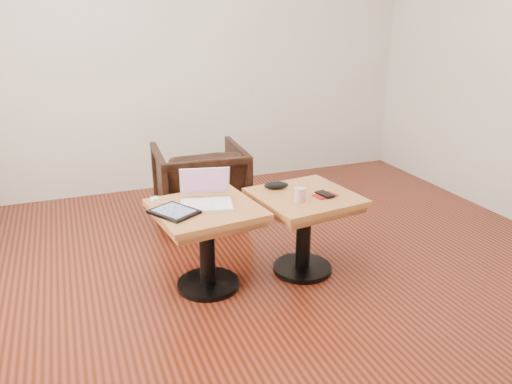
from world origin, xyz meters
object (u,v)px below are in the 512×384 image
object	(u,v)px
side_table_right	(304,214)
striped_cup	(300,195)
side_table_left	(206,227)
laptop	(206,197)
armchair	(200,184)

from	to	relation	value
side_table_right	striped_cup	xyz separation A→B (m)	(-0.09, -0.10, 0.18)
side_table_right	side_table_left	bearing A→B (deg)	169.91
striped_cup	laptop	bearing A→B (deg)	162.27
side_table_right	striped_cup	bearing A→B (deg)	-138.40
side_table_right	armchair	size ratio (longest dim) A/B	0.95
laptop	side_table_left	bearing A→B (deg)	-97.52
side_table_right	laptop	size ratio (longest dim) A/B	1.87
striped_cup	armchair	distance (m)	1.24
side_table_right	laptop	world-z (taller)	laptop
laptop	striped_cup	world-z (taller)	laptop
side_table_left	armchair	world-z (taller)	armchair
side_table_left	side_table_right	distance (m)	0.65
laptop	striped_cup	distance (m)	0.58
armchair	laptop	bearing A→B (deg)	80.97
side_table_left	armchair	xyz separation A→B (m)	(0.24, 1.04, -0.09)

